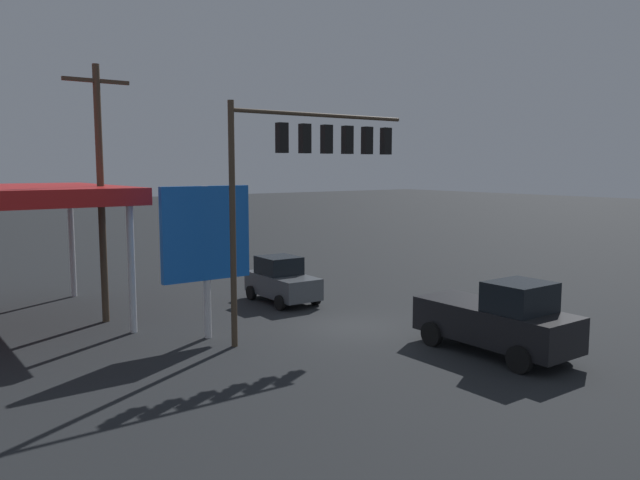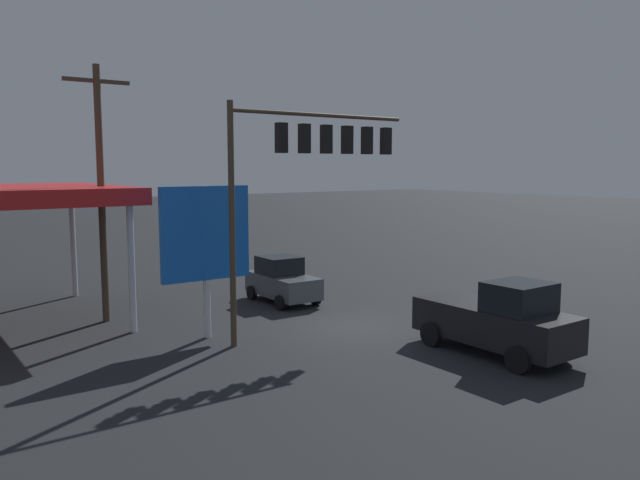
% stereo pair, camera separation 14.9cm
% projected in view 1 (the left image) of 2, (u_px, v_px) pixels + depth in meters
% --- Properties ---
extents(ground_plane, '(200.00, 200.00, 0.00)m').
position_uv_depth(ground_plane, '(352.00, 327.00, 22.89)').
color(ground_plane, black).
extents(traffic_signal_assembly, '(7.26, 0.43, 7.92)m').
position_uv_depth(traffic_signal_assembly, '(311.00, 157.00, 21.51)').
color(traffic_signal_assembly, '#473828').
rests_on(traffic_signal_assembly, ground).
extents(utility_pole, '(2.40, 0.26, 9.55)m').
position_uv_depth(utility_pole, '(101.00, 188.00, 23.08)').
color(utility_pole, '#473828').
rests_on(utility_pole, ground).
extents(price_sign, '(3.18, 0.27, 5.21)m').
position_uv_depth(price_sign, '(206.00, 236.00, 21.03)').
color(price_sign, silver).
rests_on(price_sign, ground).
extents(pickup_parked, '(2.26, 5.20, 2.40)m').
position_uv_depth(pickup_parked, '(499.00, 319.00, 19.44)').
color(pickup_parked, black).
rests_on(pickup_parked, ground).
extents(hatchback_crossing, '(2.05, 3.85, 1.97)m').
position_uv_depth(hatchback_crossing, '(282.00, 280.00, 26.98)').
color(hatchback_crossing, '#474C51').
rests_on(hatchback_crossing, ground).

